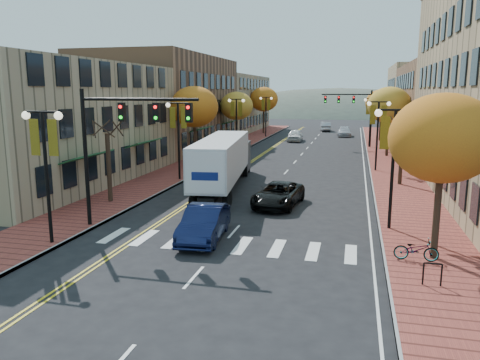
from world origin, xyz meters
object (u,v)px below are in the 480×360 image
Objects in this scene: navy_sedan at (204,223)px; black_suv at (278,194)px; semi_truck at (224,159)px; bicycle at (416,250)px.

navy_sedan is 7.69m from black_suv.
semi_truck is at bearing 144.44° from black_suv.
navy_sedan is 9.35m from bicycle.
navy_sedan reaches higher than black_suv.
navy_sedan is (2.22, -11.38, -1.40)m from semi_truck.
semi_truck reaches higher than black_suv.
black_suv is at bearing 67.47° from navy_sedan.
semi_truck is 11.68m from navy_sedan.
semi_truck reaches higher than navy_sedan.
black_suv is 2.94× the size of bicycle.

